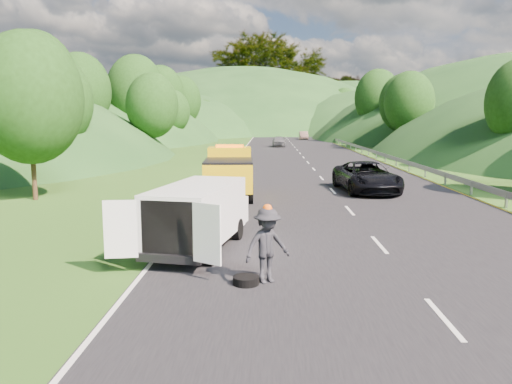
{
  "coord_description": "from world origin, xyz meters",
  "views": [
    {
      "loc": [
        -0.58,
        -17.79,
        4.08
      ],
      "look_at": [
        -1.07,
        0.88,
        1.3
      ],
      "focal_mm": 35.0,
      "sensor_mm": 36.0,
      "label": 1
    }
  ],
  "objects_px": {
    "spare_tire": "(246,285)",
    "passing_suv": "(366,192)",
    "white_van": "(199,213)",
    "woman": "(190,223)",
    "worker": "(267,283)",
    "tow_truck": "(229,172)",
    "child": "(205,227)",
    "suitcase": "(176,221)"
  },
  "relations": [
    {
      "from": "child",
      "to": "suitcase",
      "type": "distance_m",
      "value": 1.15
    },
    {
      "from": "woman",
      "to": "child",
      "type": "height_order",
      "value": "woman"
    },
    {
      "from": "suitcase",
      "to": "spare_tire",
      "type": "xyz_separation_m",
      "value": [
        2.88,
        -6.13,
        -0.31
      ]
    },
    {
      "from": "spare_tire",
      "to": "child",
      "type": "bearing_deg",
      "value": 105.9
    },
    {
      "from": "passing_suv",
      "to": "woman",
      "type": "bearing_deg",
      "value": -139.95
    },
    {
      "from": "white_van",
      "to": "worker",
      "type": "relative_size",
      "value": 3.24
    },
    {
      "from": "worker",
      "to": "white_van",
      "type": "bearing_deg",
      "value": 93.69
    },
    {
      "from": "woman",
      "to": "white_van",
      "type": "bearing_deg",
      "value": 168.95
    },
    {
      "from": "tow_truck",
      "to": "suitcase",
      "type": "xyz_separation_m",
      "value": [
        -1.37,
        -7.69,
        -0.99
      ]
    },
    {
      "from": "spare_tire",
      "to": "passing_suv",
      "type": "xyz_separation_m",
      "value": [
        5.96,
        15.78,
        0.0
      ]
    },
    {
      "from": "tow_truck",
      "to": "white_van",
      "type": "bearing_deg",
      "value": -93.65
    },
    {
      "from": "child",
      "to": "suitcase",
      "type": "height_order",
      "value": "suitcase"
    },
    {
      "from": "white_van",
      "to": "suitcase",
      "type": "distance_m",
      "value": 3.19
    },
    {
      "from": "child",
      "to": "passing_suv",
      "type": "xyz_separation_m",
      "value": [
        7.84,
        9.19,
        0.0
      ]
    },
    {
      "from": "child",
      "to": "passing_suv",
      "type": "distance_m",
      "value": 12.08
    },
    {
      "from": "tow_truck",
      "to": "passing_suv",
      "type": "xyz_separation_m",
      "value": [
        7.46,
        1.97,
        -1.3
      ]
    },
    {
      "from": "worker",
      "to": "suitcase",
      "type": "distance_m",
      "value": 6.88
    },
    {
      "from": "child",
      "to": "suitcase",
      "type": "xyz_separation_m",
      "value": [
        -1.0,
        -0.47,
        0.31
      ]
    },
    {
      "from": "spare_tire",
      "to": "passing_suv",
      "type": "relative_size",
      "value": 0.11
    },
    {
      "from": "white_van",
      "to": "child",
      "type": "xyz_separation_m",
      "value": [
        -0.28,
        3.26,
        -1.16
      ]
    },
    {
      "from": "worker",
      "to": "spare_tire",
      "type": "relative_size",
      "value": 2.91
    },
    {
      "from": "tow_truck",
      "to": "child",
      "type": "distance_m",
      "value": 7.35
    },
    {
      "from": "woman",
      "to": "spare_tire",
      "type": "xyz_separation_m",
      "value": [
        2.53,
        -7.18,
        0.0
      ]
    },
    {
      "from": "tow_truck",
      "to": "suitcase",
      "type": "bearing_deg",
      "value": -103.27
    },
    {
      "from": "child",
      "to": "spare_tire",
      "type": "distance_m",
      "value": 6.86
    },
    {
      "from": "white_van",
      "to": "passing_suv",
      "type": "height_order",
      "value": "white_van"
    },
    {
      "from": "child",
      "to": "white_van",
      "type": "bearing_deg",
      "value": -56.43
    },
    {
      "from": "spare_tire",
      "to": "passing_suv",
      "type": "distance_m",
      "value": 16.87
    },
    {
      "from": "tow_truck",
      "to": "spare_tire",
      "type": "distance_m",
      "value": 13.96
    },
    {
      "from": "woman",
      "to": "suitcase",
      "type": "distance_m",
      "value": 1.15
    },
    {
      "from": "woman",
      "to": "passing_suv",
      "type": "height_order",
      "value": "woman"
    },
    {
      "from": "white_van",
      "to": "spare_tire",
      "type": "relative_size",
      "value": 9.44
    },
    {
      "from": "white_van",
      "to": "woman",
      "type": "relative_size",
      "value": 3.68
    },
    {
      "from": "woman",
      "to": "child",
      "type": "bearing_deg",
      "value": -156.48
    },
    {
      "from": "spare_tire",
      "to": "worker",
      "type": "bearing_deg",
      "value": 16.58
    },
    {
      "from": "woman",
      "to": "worker",
      "type": "relative_size",
      "value": 0.88
    },
    {
      "from": "child",
      "to": "worker",
      "type": "distance_m",
      "value": 6.87
    },
    {
      "from": "worker",
      "to": "woman",
      "type": "bearing_deg",
      "value": 83.48
    },
    {
      "from": "child",
      "to": "spare_tire",
      "type": "height_order",
      "value": "child"
    },
    {
      "from": "tow_truck",
      "to": "worker",
      "type": "distance_m",
      "value": 13.87
    },
    {
      "from": "worker",
      "to": "suitcase",
      "type": "xyz_separation_m",
      "value": [
        -3.4,
        5.97,
        0.31
      ]
    },
    {
      "from": "woman",
      "to": "suitcase",
      "type": "relative_size",
      "value": 2.65
    }
  ]
}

